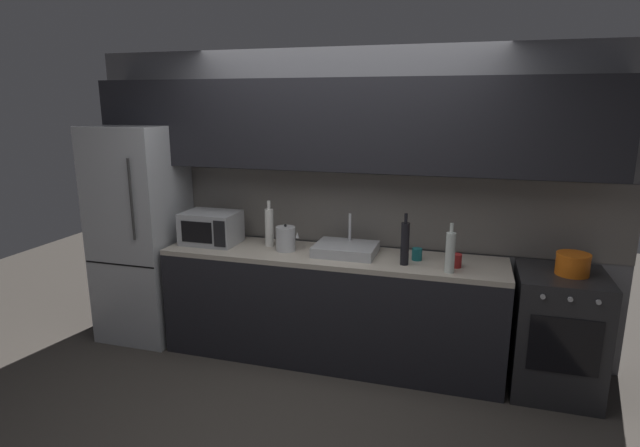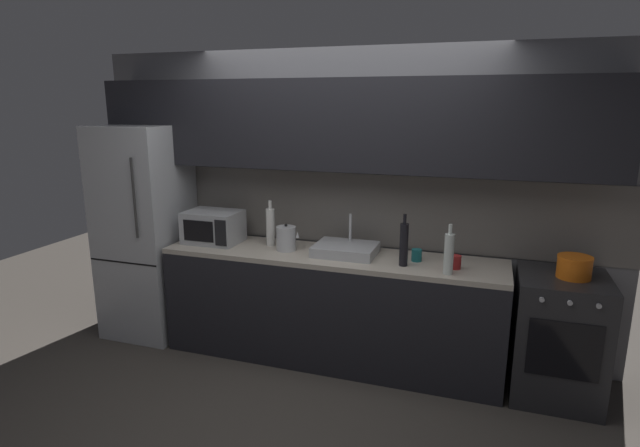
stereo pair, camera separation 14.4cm
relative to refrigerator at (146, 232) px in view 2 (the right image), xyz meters
name	(u,v)px [view 2 (the right image)]	position (x,y,z in m)	size (l,w,h in m)	color
ground_plane	(289,419)	(1.74, -0.90, -0.94)	(10.00, 10.00, 0.00)	#3D3833
back_wall	(342,168)	(1.74, 0.30, 0.61)	(4.45, 0.44, 2.50)	slate
counter_run	(330,307)	(1.74, 0.00, -0.49)	(2.71, 0.60, 0.90)	black
refrigerator	(146,232)	(0.00, 0.00, 0.00)	(0.68, 0.69, 1.88)	#ADAFB5
oven_range	(558,337)	(3.43, 0.00, -0.49)	(0.60, 0.62, 0.90)	#232326
microwave	(213,227)	(0.68, 0.02, 0.09)	(0.46, 0.35, 0.27)	#A8AAAF
sink_basin	(346,249)	(1.85, 0.03, 0.00)	(0.48, 0.38, 0.30)	#ADAFB5
kettle	(286,238)	(1.36, -0.01, 0.06)	(0.19, 0.16, 0.22)	#B7BABF
wine_bottle_white	(270,226)	(1.18, 0.08, 0.12)	(0.07, 0.07, 0.38)	silver
wine_bottle_clear	(449,253)	(2.66, -0.19, 0.11)	(0.07, 0.07, 0.36)	silver
wine_bottle_dark	(404,244)	(2.33, -0.11, 0.12)	(0.06, 0.06, 0.39)	black
mug_red	(455,262)	(2.70, -0.06, 0.01)	(0.08, 0.08, 0.10)	#A82323
mug_teal	(417,255)	(2.41, 0.03, 0.01)	(0.08, 0.08, 0.09)	#19666B
cooking_pot	(574,267)	(3.48, 0.00, 0.04)	(0.23, 0.23, 0.15)	orange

